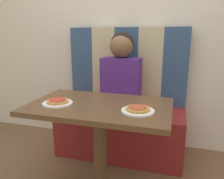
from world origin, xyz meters
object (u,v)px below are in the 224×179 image
at_px(plate_left, 58,103).
at_px(plate_right, 138,111).
at_px(person, 121,69).
at_px(pizza_right, 138,108).
at_px(pizza_left, 58,101).

height_order(plate_left, plate_right, same).
xyz_separation_m(person, pizza_right, (0.29, -0.71, -0.13)).
bearing_deg(pizza_left, plate_right, 0.00).
distance_m(person, pizza_right, 0.78).
height_order(plate_left, pizza_left, pizza_left).
bearing_deg(plate_left, pizza_right, 0.00).
distance_m(plate_right, pizza_right, 0.02).
bearing_deg(pizza_left, pizza_right, 0.00).
bearing_deg(person, pizza_right, -67.94).
bearing_deg(pizza_right, pizza_left, 180.00).
bearing_deg(plate_left, person, 67.94).
bearing_deg(plate_right, person, 112.06).
bearing_deg(plate_right, plate_left, 180.00).
xyz_separation_m(plate_left, pizza_left, (0.00, 0.00, 0.02)).
height_order(person, plate_right, person).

